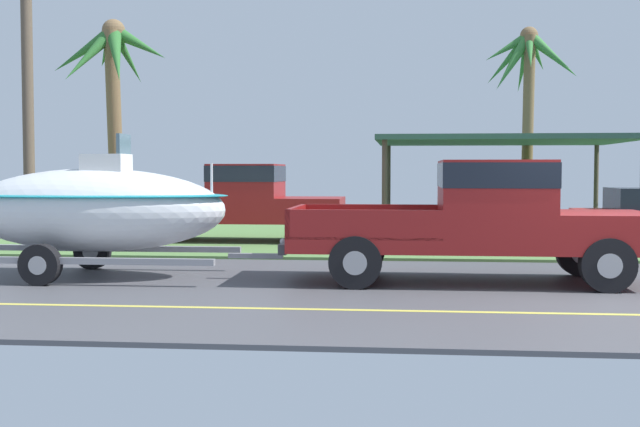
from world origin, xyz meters
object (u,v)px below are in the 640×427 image
object	(u,v)px
palm_tree_near_right	(528,75)
pickup_truck_towing	(492,215)
parked_pickup_background	(245,200)
carport_awning	(501,142)
utility_pole	(28,78)
boat_on_trailer	(93,209)
palm_tree_far_left	(111,76)

from	to	relation	value
palm_tree_near_right	pickup_truck_towing	bearing A→B (deg)	-100.38
parked_pickup_background	palm_tree_near_right	xyz separation A→B (m)	(7.71, 6.90, 3.72)
carport_awning	palm_tree_near_right	bearing A→B (deg)	68.47
carport_awning	utility_pole	distance (m)	12.76
boat_on_trailer	palm_tree_near_right	bearing A→B (deg)	56.29
parked_pickup_background	carport_awning	distance (m)	7.85
pickup_truck_towing	palm_tree_far_left	bearing A→B (deg)	139.56
carport_awning	palm_tree_far_left	bearing A→B (deg)	-163.86
boat_on_trailer	carport_awning	size ratio (longest dim) A/B	0.82
parked_pickup_background	carport_awning	size ratio (longest dim) A/B	0.82
boat_on_trailer	palm_tree_near_right	distance (m)	16.62
parked_pickup_background	carport_awning	world-z (taller)	carport_awning
pickup_truck_towing	carport_awning	distance (m)	10.80
palm_tree_far_left	utility_pole	xyz separation A→B (m)	(-0.49, -3.76, -0.47)
pickup_truck_towing	parked_pickup_background	world-z (taller)	pickup_truck_towing
utility_pole	pickup_truck_towing	bearing A→B (deg)	-22.27
utility_pole	parked_pickup_background	bearing A→B (deg)	33.00
utility_pole	palm_tree_near_right	bearing A→B (deg)	38.94
pickup_truck_towing	carport_awning	xyz separation A→B (m)	(1.33, 10.60, 1.52)
pickup_truck_towing	boat_on_trailer	size ratio (longest dim) A/B	1.02
carport_awning	palm_tree_near_right	distance (m)	3.80
pickup_truck_towing	utility_pole	xyz separation A→B (m)	(-9.44, 3.86, 2.69)
parked_pickup_background	utility_pole	world-z (taller)	utility_pole
parked_pickup_background	palm_tree_far_left	distance (m)	4.99
carport_awning	palm_tree_far_left	size ratio (longest dim) A/B	1.22
pickup_truck_towing	palm_tree_far_left	distance (m)	12.18
parked_pickup_background	pickup_truck_towing	bearing A→B (deg)	-51.54
pickup_truck_towing	utility_pole	size ratio (longest dim) A/B	0.81
carport_awning	palm_tree_near_right	size ratio (longest dim) A/B	1.10
carport_awning	utility_pole	xyz separation A→B (m)	(-10.77, -6.74, 1.17)
pickup_truck_towing	utility_pole	bearing A→B (deg)	157.73
pickup_truck_towing	palm_tree_near_right	size ratio (longest dim) A/B	0.92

